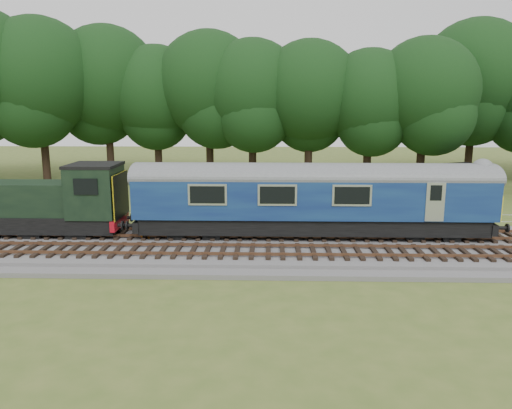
{
  "coord_description": "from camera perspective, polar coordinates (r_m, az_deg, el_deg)",
  "views": [
    {
      "loc": [
        1.49,
        -23.77,
        7.11
      ],
      "look_at": [
        0.76,
        1.4,
        2.0
      ],
      "focal_mm": 35.0,
      "sensor_mm": 36.0,
      "label": 1
    }
  ],
  "objects": [
    {
      "name": "shunter_loco",
      "position": [
        28.25,
        -23.0,
        0.08
      ],
      "size": [
        8.91,
        2.6,
        3.38
      ],
      "color": "black",
      "rests_on": "ground"
    },
    {
      "name": "tree_line",
      "position": [
        46.34,
        -0.21,
        2.65
      ],
      "size": [
        70.0,
        8.0,
        18.0
      ],
      "primitive_type": null,
      "color": "black",
      "rests_on": "ground"
    },
    {
      "name": "worker",
      "position": [
        25.87,
        -12.6,
        -1.86
      ],
      "size": [
        0.8,
        0.75,
        1.84
      ],
      "primitive_type": "imported",
      "rotation": [
        0.0,
        0.0,
        0.64
      ],
      "color": "orange",
      "rests_on": "ballast"
    },
    {
      "name": "dmu_railcar",
      "position": [
        25.66,
        6.45,
        1.29
      ],
      "size": [
        18.05,
        2.86,
        3.88
      ],
      "color": "black",
      "rests_on": "ground"
    },
    {
      "name": "fence",
      "position": [
        29.19,
        -1.33,
        -2.63
      ],
      "size": [
        64.0,
        0.12,
        1.0
      ],
      "primitive_type": null,
      "color": "#6B6054",
      "rests_on": "ground"
    },
    {
      "name": "track_north",
      "position": [
        26.09,
        -1.68,
        -3.4
      ],
      "size": [
        67.2,
        2.4,
        0.21
      ],
      "color": "black",
      "rests_on": "ballast"
    },
    {
      "name": "ground",
      "position": [
        24.85,
        -1.86,
        -5.16
      ],
      "size": [
        120.0,
        120.0,
        0.0
      ],
      "primitive_type": "plane",
      "color": "#445A21",
      "rests_on": "ground"
    },
    {
      "name": "ballast",
      "position": [
        24.8,
        -1.86,
        -4.77
      ],
      "size": [
        70.0,
        7.0,
        0.35
      ],
      "primitive_type": "cube",
      "color": "#4C4C4F",
      "rests_on": "ground"
    },
    {
      "name": "shed",
      "position": [
        42.78,
        22.63,
        2.66
      ],
      "size": [
        3.86,
        3.86,
        2.39
      ],
      "rotation": [
        0.0,
        0.0,
        0.42
      ],
      "color": "#1A391D",
      "rests_on": "ground"
    },
    {
      "name": "track_south",
      "position": [
        23.2,
        -2.11,
        -5.31
      ],
      "size": [
        67.2,
        2.4,
        0.21
      ],
      "color": "black",
      "rests_on": "ballast"
    }
  ]
}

